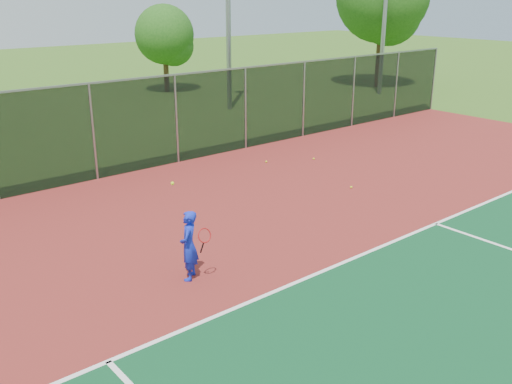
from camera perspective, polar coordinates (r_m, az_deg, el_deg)
ground at (r=12.32m, az=24.02°, el=-9.42°), size 120.00×120.00×0.00m
court_apron at (r=13.17m, az=16.30°, el=-6.54°), size 30.00×20.00×0.02m
fence_back at (r=19.66m, az=-7.97°, el=7.33°), size 30.00×0.06×3.03m
tennis_player at (r=11.62m, az=-6.72°, el=-5.32°), size 0.63×0.73×2.12m
practice_ball_0 at (r=17.37m, az=9.50°, el=0.48°), size 0.07×0.07×0.07m
practice_ball_3 at (r=20.21m, az=5.79°, el=3.33°), size 0.07×0.07×0.07m
practice_ball_4 at (r=19.75m, az=1.03°, el=3.05°), size 0.07×0.07×0.07m
tree_back_mid at (r=34.63m, az=-8.94°, el=15.04°), size 3.42×3.42×5.03m
tree_back_right at (r=37.06m, az=12.71°, el=18.25°), size 5.63×5.63×8.28m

